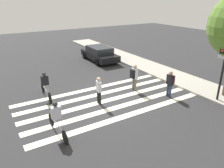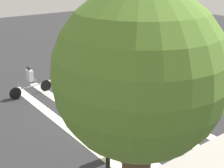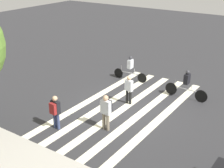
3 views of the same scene
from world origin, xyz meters
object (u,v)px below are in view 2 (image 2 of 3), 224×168
(pedestrian_adult_tall_backpack, at_px, (139,103))
(pedestrian_adult_yellow_jacket, at_px, (122,130))
(cyclist_far_lane, at_px, (30,79))
(cyclist_mid_street, at_px, (100,68))
(pedestrian_child_with_backpack, at_px, (90,88))
(street_tree, at_px, (139,77))
(traffic_light, at_px, (104,117))

(pedestrian_adult_tall_backpack, bearing_deg, pedestrian_adult_yellow_jacket, 36.71)
(cyclist_far_lane, bearing_deg, cyclist_mid_street, 169.10)
(pedestrian_child_with_backpack, relative_size, cyclist_far_lane, 0.68)
(street_tree, bearing_deg, cyclist_mid_street, -120.67)
(pedestrian_child_with_backpack, xyz_separation_m, cyclist_mid_street, (-2.23, -2.34, -0.02))
(pedestrian_adult_tall_backpack, height_order, pedestrian_child_with_backpack, pedestrian_adult_tall_backpack)
(pedestrian_adult_tall_backpack, relative_size, cyclist_far_lane, 0.74)
(pedestrian_adult_yellow_jacket, relative_size, cyclist_mid_street, 0.66)
(pedestrian_adult_tall_backpack, bearing_deg, street_tree, 50.88)
(street_tree, distance_m, pedestrian_adult_yellow_jacket, 4.71)
(pedestrian_child_with_backpack, bearing_deg, pedestrian_adult_tall_backpack, -68.24)
(traffic_light, xyz_separation_m, street_tree, (-0.02, 1.20, 1.40))
(street_tree, bearing_deg, pedestrian_child_with_backpack, -115.24)
(traffic_light, height_order, pedestrian_adult_yellow_jacket, traffic_light)
(street_tree, relative_size, pedestrian_child_with_backpack, 3.82)
(pedestrian_adult_tall_backpack, bearing_deg, traffic_light, 40.98)
(street_tree, height_order, pedestrian_child_with_backpack, street_tree)
(pedestrian_child_with_backpack, relative_size, cyclist_mid_street, 0.64)
(cyclist_mid_street, bearing_deg, cyclist_far_lane, -6.91)
(cyclist_mid_street, height_order, cyclist_far_lane, cyclist_mid_street)
(pedestrian_adult_yellow_jacket, xyz_separation_m, pedestrian_child_with_backpack, (-1.35, -4.06, -0.06))
(pedestrian_adult_yellow_jacket, xyz_separation_m, cyclist_far_lane, (0.33, -7.01, -0.09))
(pedestrian_child_with_backpack, height_order, cyclist_mid_street, cyclist_mid_street)
(street_tree, relative_size, pedestrian_adult_tall_backpack, 3.54)
(traffic_light, relative_size, cyclist_mid_street, 1.58)
(street_tree, bearing_deg, pedestrian_adult_yellow_jacket, -123.59)
(traffic_light, relative_size, pedestrian_adult_yellow_jacket, 2.40)
(cyclist_mid_street, bearing_deg, pedestrian_adult_tall_backpack, 73.79)
(street_tree, relative_size, pedestrian_adult_yellow_jacket, 3.71)
(street_tree, bearing_deg, cyclist_far_lane, -99.16)
(traffic_light, height_order, cyclist_mid_street, traffic_light)
(pedestrian_adult_tall_backpack, height_order, cyclist_mid_street, pedestrian_adult_tall_backpack)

